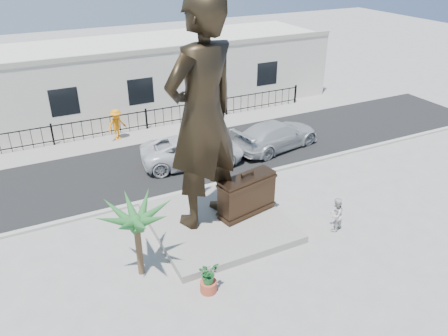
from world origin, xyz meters
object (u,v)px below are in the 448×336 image
at_px(suitcase, 247,195).
at_px(tourist, 336,215).
at_px(statue, 202,116).
at_px(car_white, 193,150).

distance_m(suitcase, tourist, 3.62).
distance_m(statue, tourist, 6.59).
height_order(statue, car_white, statue).
bearing_deg(tourist, statue, -55.36).
bearing_deg(car_white, suitcase, -170.14).
bearing_deg(statue, car_white, -127.33).
relative_size(suitcase, tourist, 1.69).
relative_size(statue, tourist, 6.10).
bearing_deg(suitcase, statue, 154.10).
height_order(tourist, car_white, car_white).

